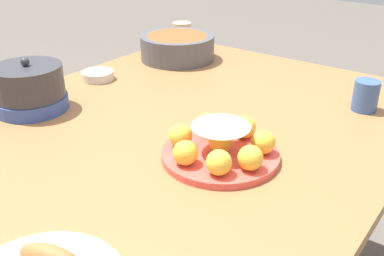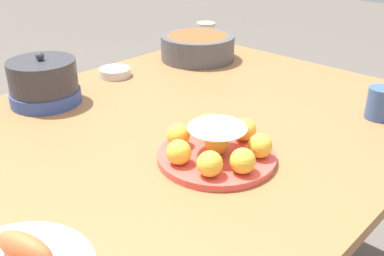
{
  "view_description": "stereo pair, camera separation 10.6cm",
  "coord_description": "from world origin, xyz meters",
  "px_view_note": "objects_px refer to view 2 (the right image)",
  "views": [
    {
      "loc": [
        -0.79,
        -0.67,
        1.21
      ],
      "look_at": [
        -0.02,
        -0.09,
        0.75
      ],
      "focal_mm": 42.0,
      "sensor_mm": 36.0,
      "label": 1
    },
    {
      "loc": [
        -0.72,
        -0.75,
        1.21
      ],
      "look_at": [
        -0.02,
        -0.09,
        0.75
      ],
      "focal_mm": 42.0,
      "sensor_mm": 36.0,
      "label": 2
    }
  ],
  "objects_px": {
    "cake_plate": "(217,147)",
    "serving_bowl": "(198,46)",
    "cup_far": "(206,33)",
    "warming_pot": "(44,82)",
    "cup_near": "(380,103)",
    "dining_table": "(171,154)",
    "sauce_bowl": "(115,72)"
  },
  "relations": [
    {
      "from": "cake_plate",
      "to": "serving_bowl",
      "type": "bearing_deg",
      "value": 45.64
    },
    {
      "from": "cup_far",
      "to": "warming_pot",
      "type": "bearing_deg",
      "value": -173.29
    },
    {
      "from": "warming_pot",
      "to": "cup_near",
      "type": "bearing_deg",
      "value": -53.66
    },
    {
      "from": "dining_table",
      "to": "serving_bowl",
      "type": "relative_size",
      "value": 5.44
    },
    {
      "from": "sauce_bowl",
      "to": "cup_far",
      "type": "relative_size",
      "value": 1.24
    },
    {
      "from": "cake_plate",
      "to": "cup_near",
      "type": "relative_size",
      "value": 3.08
    },
    {
      "from": "cup_far",
      "to": "dining_table",
      "type": "bearing_deg",
      "value": -144.77
    },
    {
      "from": "sauce_bowl",
      "to": "warming_pot",
      "type": "relative_size",
      "value": 0.52
    },
    {
      "from": "cake_plate",
      "to": "serving_bowl",
      "type": "relative_size",
      "value": 0.97
    },
    {
      "from": "sauce_bowl",
      "to": "serving_bowl",
      "type": "bearing_deg",
      "value": -11.95
    },
    {
      "from": "cup_near",
      "to": "cup_far",
      "type": "distance_m",
      "value": 0.88
    },
    {
      "from": "serving_bowl",
      "to": "warming_pot",
      "type": "xyz_separation_m",
      "value": [
        -0.61,
        0.03,
        0.01
      ]
    },
    {
      "from": "cake_plate",
      "to": "cup_near",
      "type": "xyz_separation_m",
      "value": [
        0.47,
        -0.17,
        0.01
      ]
    },
    {
      "from": "cake_plate",
      "to": "warming_pot",
      "type": "xyz_separation_m",
      "value": [
        -0.08,
        0.58,
        0.03
      ]
    },
    {
      "from": "cake_plate",
      "to": "cup_far",
      "type": "bearing_deg",
      "value": 42.87
    },
    {
      "from": "warming_pot",
      "to": "cake_plate",
      "type": "bearing_deg",
      "value": -81.87
    },
    {
      "from": "dining_table",
      "to": "cake_plate",
      "type": "relative_size",
      "value": 5.58
    },
    {
      "from": "cup_far",
      "to": "warming_pot",
      "type": "height_order",
      "value": "warming_pot"
    },
    {
      "from": "dining_table",
      "to": "serving_bowl",
      "type": "distance_m",
      "value": 0.61
    },
    {
      "from": "cake_plate",
      "to": "sauce_bowl",
      "type": "height_order",
      "value": "cake_plate"
    },
    {
      "from": "sauce_bowl",
      "to": "warming_pot",
      "type": "distance_m",
      "value": 0.29
    },
    {
      "from": "cake_plate",
      "to": "cup_near",
      "type": "height_order",
      "value": "cake_plate"
    },
    {
      "from": "cake_plate",
      "to": "sauce_bowl",
      "type": "xyz_separation_m",
      "value": [
        0.2,
        0.61,
        -0.02
      ]
    },
    {
      "from": "cake_plate",
      "to": "sauce_bowl",
      "type": "distance_m",
      "value": 0.64
    },
    {
      "from": "sauce_bowl",
      "to": "warming_pot",
      "type": "height_order",
      "value": "warming_pot"
    },
    {
      "from": "serving_bowl",
      "to": "cup_near",
      "type": "xyz_separation_m",
      "value": [
        -0.06,
        -0.71,
        -0.01
      ]
    },
    {
      "from": "dining_table",
      "to": "cup_far",
      "type": "bearing_deg",
      "value": 35.23
    },
    {
      "from": "dining_table",
      "to": "cup_near",
      "type": "height_order",
      "value": "cup_near"
    },
    {
      "from": "sauce_bowl",
      "to": "cup_far",
      "type": "distance_m",
      "value": 0.53
    },
    {
      "from": "serving_bowl",
      "to": "cup_near",
      "type": "relative_size",
      "value": 3.17
    },
    {
      "from": "dining_table",
      "to": "sauce_bowl",
      "type": "distance_m",
      "value": 0.46
    },
    {
      "from": "dining_table",
      "to": "cup_near",
      "type": "relative_size",
      "value": 17.22
    }
  ]
}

